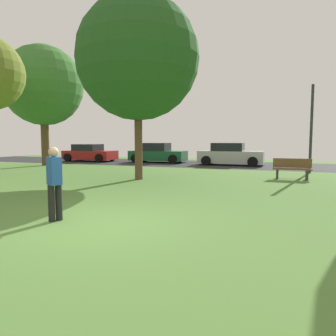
# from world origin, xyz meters

# --- Properties ---
(ground_plane) EXTENTS (44.00, 44.00, 0.00)m
(ground_plane) POSITION_xyz_m (0.00, 0.00, 0.00)
(ground_plane) COLOR #547F38
(road_strip) EXTENTS (44.00, 6.40, 0.01)m
(road_strip) POSITION_xyz_m (0.00, 16.00, 0.00)
(road_strip) COLOR #28282B
(road_strip) RESTS_ON ground_plane
(maple_tree_far) EXTENTS (5.16, 5.16, 7.80)m
(maple_tree_far) POSITION_xyz_m (-11.30, 11.41, 5.20)
(maple_tree_far) COLOR brown
(maple_tree_far) RESTS_ON ground_plane
(oak_tree_right) EXTENTS (5.20, 5.20, 7.74)m
(oak_tree_right) POSITION_xyz_m (-2.36, 6.91, 5.14)
(oak_tree_right) COLOR brown
(oak_tree_right) RESTS_ON ground_plane
(person_catcher) EXTENTS (0.39, 0.35, 1.59)m
(person_catcher) POSITION_xyz_m (-1.04, -0.08, 0.87)
(person_catcher) COLOR black
(person_catcher) RESTS_ON ground_plane
(parked_car_red) EXTENTS (4.04, 2.09, 1.34)m
(parked_car_red) POSITION_xyz_m (-10.78, 15.72, 0.62)
(parked_car_red) COLOR #B21E1E
(parked_car_red) RESTS_ON ground_plane
(parked_car_green) EXTENTS (4.18, 1.94, 1.45)m
(parked_car_green) POSITION_xyz_m (-5.28, 16.37, 0.66)
(parked_car_green) COLOR #195633
(parked_car_green) RESTS_ON ground_plane
(parked_car_silver) EXTENTS (4.26, 1.98, 1.49)m
(parked_car_silver) POSITION_xyz_m (0.23, 15.79, 0.68)
(parked_car_silver) COLOR #B7B7BC
(parked_car_silver) RESTS_ON ground_plane
(park_bench) EXTENTS (1.60, 0.45, 0.90)m
(park_bench) POSITION_xyz_m (3.93, 9.23, 0.46)
(park_bench) COLOR brown
(park_bench) RESTS_ON ground_plane
(street_lamp_post) EXTENTS (0.14, 0.14, 4.50)m
(street_lamp_post) POSITION_xyz_m (4.86, 12.20, 2.25)
(street_lamp_post) COLOR #2D2D33
(street_lamp_post) RESTS_ON ground_plane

